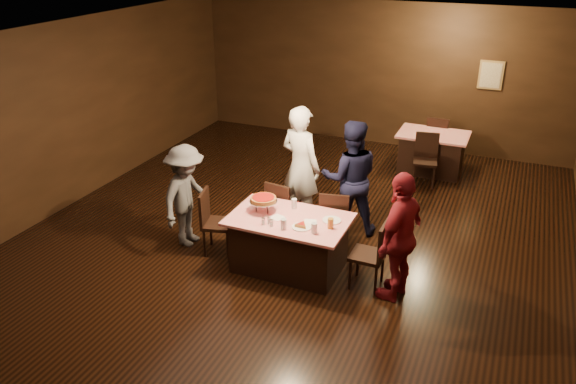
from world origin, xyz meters
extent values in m
plane|color=black|center=(0.00, 0.00, 0.00)|extent=(10.00, 10.00, 0.00)
cube|color=silver|center=(0.00, 0.00, 3.00)|extent=(8.00, 10.00, 0.04)
cube|color=black|center=(0.00, 5.00, 1.50)|extent=(8.00, 0.04, 3.00)
cube|color=black|center=(-4.00, 0.00, 1.50)|extent=(0.04, 10.00, 3.00)
cube|color=tan|center=(2.20, 4.97, 1.70)|extent=(0.46, 0.03, 0.56)
cube|color=beige|center=(2.20, 4.95, 1.70)|extent=(0.38, 0.01, 0.48)
cube|color=red|center=(0.22, -0.48, 0.39)|extent=(1.60, 1.00, 0.77)
cube|color=red|center=(1.40, 3.78, 0.39)|extent=(1.30, 0.90, 0.77)
cube|color=black|center=(-0.18, 0.27, 0.47)|extent=(0.47, 0.47, 0.95)
cube|color=black|center=(0.62, 0.27, 0.47)|extent=(0.49, 0.49, 0.95)
cube|color=black|center=(-0.88, -0.48, 0.47)|extent=(0.51, 0.51, 0.95)
cube|color=black|center=(1.32, -0.48, 0.47)|extent=(0.42, 0.42, 0.95)
cube|color=black|center=(1.40, 3.08, 0.47)|extent=(0.48, 0.48, 0.95)
cube|color=black|center=(1.40, 4.38, 0.47)|extent=(0.42, 0.42, 0.95)
imported|color=white|center=(-0.13, 0.82, 0.96)|extent=(0.81, 0.66, 1.93)
imported|color=black|center=(0.66, 0.84, 0.90)|extent=(1.07, 0.96, 1.80)
imported|color=#4F4F54|center=(-1.42, -0.42, 0.77)|extent=(0.60, 1.01, 1.54)
imported|color=maroon|center=(1.73, -0.54, 0.85)|extent=(0.64, 1.07, 1.71)
cylinder|color=black|center=(-0.18, -0.33, 0.84)|extent=(0.01, 0.01, 0.15)
cylinder|color=black|center=(-0.27, -0.48, 0.84)|extent=(0.01, 0.01, 0.15)
cylinder|color=black|center=(-0.09, -0.48, 0.84)|extent=(0.01, 0.01, 0.15)
cylinder|color=silver|center=(-0.18, -0.43, 0.93)|extent=(0.38, 0.38, 0.01)
cylinder|color=#B27233|center=(-0.18, -0.43, 0.96)|extent=(0.35, 0.35, 0.05)
cylinder|color=#A5140C|center=(-0.18, -0.43, 0.98)|extent=(0.30, 0.30, 0.01)
cylinder|color=white|center=(0.47, -0.66, 0.78)|extent=(0.25, 0.25, 0.01)
cylinder|color=#B27233|center=(0.47, -0.66, 0.81)|extent=(0.18, 0.18, 0.04)
cylinder|color=#A5140C|center=(0.47, -0.66, 0.83)|extent=(0.14, 0.14, 0.01)
cylinder|color=white|center=(0.77, -0.33, 0.78)|extent=(0.25, 0.25, 0.01)
cylinder|color=silver|center=(0.27, -0.78, 0.84)|extent=(0.08, 0.08, 0.14)
cylinder|color=silver|center=(0.67, -0.73, 0.84)|extent=(0.08, 0.08, 0.14)
cylinder|color=#BF7F26|center=(0.82, -0.53, 0.84)|extent=(0.08, 0.08, 0.14)
cylinder|color=silver|center=(0.17, -0.18, 0.84)|extent=(0.08, 0.08, 0.14)
cylinder|color=silver|center=(0.04, -0.73, 0.81)|extent=(0.04, 0.04, 0.08)
cylinder|color=silver|center=(0.04, -0.73, 0.85)|extent=(0.05, 0.05, 0.02)
cylinder|color=silver|center=(0.10, -0.78, 0.81)|extent=(0.04, 0.04, 0.08)
cylinder|color=silver|center=(0.10, -0.78, 0.85)|extent=(0.05, 0.05, 0.02)
cylinder|color=silver|center=(-0.02, -0.78, 0.81)|extent=(0.04, 0.04, 0.08)
cylinder|color=silver|center=(-0.02, -0.78, 0.85)|extent=(0.05, 0.05, 0.02)
cube|color=white|center=(0.52, -0.48, 0.77)|extent=(0.19, 0.19, 0.01)
cube|color=white|center=(0.07, -0.53, 0.77)|extent=(0.21, 0.21, 0.01)
camera|label=1|loc=(2.80, -6.60, 4.25)|focal=35.00mm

